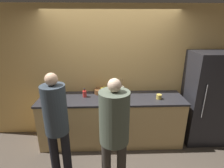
# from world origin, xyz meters

# --- Properties ---
(ground_plane) EXTENTS (14.00, 14.00, 0.00)m
(ground_plane) POSITION_xyz_m (0.00, 0.00, 0.00)
(ground_plane) COLOR #4C4238
(wall_back) EXTENTS (5.20, 0.06, 2.60)m
(wall_back) POSITION_xyz_m (0.00, 0.74, 1.30)
(wall_back) COLOR #E0B266
(wall_back) RESTS_ON ground_plane
(counter) EXTENTS (2.71, 0.72, 0.95)m
(counter) POSITION_xyz_m (0.00, 0.39, 0.48)
(counter) COLOR tan
(counter) RESTS_ON ground_plane
(refrigerator) EXTENTS (0.76, 0.65, 1.79)m
(refrigerator) POSITION_xyz_m (1.83, 0.40, 0.90)
(refrigerator) COLOR #232328
(refrigerator) RESTS_ON ground_plane
(person_left) EXTENTS (0.33, 0.33, 1.68)m
(person_left) POSITION_xyz_m (-0.80, -0.46, 0.99)
(person_left) COLOR black
(person_left) RESTS_ON ground_plane
(person_center) EXTENTS (0.39, 0.39, 1.67)m
(person_center) POSITION_xyz_m (-0.00, -0.68, 1.02)
(person_center) COLOR #38332D
(person_center) RESTS_ON ground_plane
(fruit_bowl) EXTENTS (0.30, 0.30, 0.13)m
(fruit_bowl) POSITION_xyz_m (-0.19, 0.61, 1.00)
(fruit_bowl) COLOR brown
(fruit_bowl) RESTS_ON counter
(utensil_crock) EXTENTS (0.12, 0.12, 0.31)m
(utensil_crock) POSITION_xyz_m (0.20, 0.59, 1.03)
(utensil_crock) COLOR silver
(utensil_crock) RESTS_ON counter
(bottle_red) EXTENTS (0.07, 0.07, 0.17)m
(bottle_red) POSITION_xyz_m (-0.51, 0.43, 1.02)
(bottle_red) COLOR red
(bottle_red) RESTS_ON counter
(bottle_green) EXTENTS (0.08, 0.08, 0.14)m
(bottle_green) POSITION_xyz_m (0.10, 0.46, 1.01)
(bottle_green) COLOR #236033
(bottle_green) RESTS_ON counter
(cup_yellow) EXTENTS (0.10, 0.10, 0.09)m
(cup_yellow) POSITION_xyz_m (0.87, 0.29, 0.99)
(cup_yellow) COLOR gold
(cup_yellow) RESTS_ON counter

